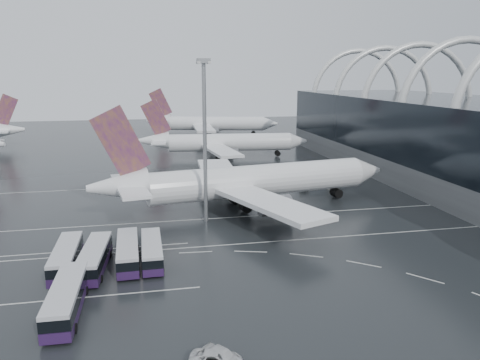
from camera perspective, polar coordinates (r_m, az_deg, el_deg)
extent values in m
plane|color=black|center=(77.12, 1.10, -7.18)|extent=(420.00, 420.00, 0.00)
torus|color=silver|center=(123.58, 25.48, 7.74)|extent=(33.80, 1.80, 33.80)
torus|color=silver|center=(139.21, 20.79, 8.60)|extent=(33.80, 1.80, 33.80)
torus|color=silver|center=(155.60, 17.05, 9.24)|extent=(33.80, 1.80, 33.80)
torus|color=silver|center=(172.52, 14.03, 9.73)|extent=(33.80, 1.80, 33.80)
cube|color=beige|center=(75.29, 1.44, -7.69)|extent=(120.00, 0.25, 0.01)
cube|color=beige|center=(88.24, -0.61, -4.55)|extent=(120.00, 0.25, 0.01)
cube|color=beige|center=(114.88, -3.27, -0.43)|extent=(120.00, 0.25, 0.01)
cube|color=beige|center=(61.25, -18.43, -13.43)|extent=(28.00, 0.25, 0.01)
cube|color=beige|center=(75.87, -17.07, -8.12)|extent=(28.00, 0.25, 0.01)
cylinder|color=white|center=(93.97, 2.39, -0.01)|extent=(45.29, 13.33, 6.23)
cone|color=white|center=(106.50, 15.19, 1.09)|extent=(7.36, 7.18, 6.23)
cone|color=white|center=(86.90, -14.73, -0.78)|extent=(11.60, 7.87, 6.23)
cube|color=#4E1867|center=(85.53, -14.31, 4.46)|extent=(10.32, 2.29, 13.21)
cube|color=white|center=(87.13, -13.32, -0.67)|extent=(7.87, 19.87, 0.54)
cube|color=white|center=(80.54, 3.32, -2.71)|extent=(16.73, 27.77, 0.86)
cube|color=white|center=(104.92, -2.66, 0.99)|extent=(8.82, 27.20, 0.86)
cylinder|color=slate|center=(85.65, 4.25, -3.11)|extent=(6.42, 4.55, 3.65)
cylinder|color=slate|center=(102.91, -0.29, -0.33)|extent=(6.42, 4.55, 3.65)
cube|color=black|center=(93.48, -0.06, -2.79)|extent=(13.83, 8.85, 2.36)
cylinder|color=white|center=(149.65, -1.22, 4.62)|extent=(38.89, 9.05, 5.54)
cone|color=white|center=(153.19, 7.08, 4.72)|extent=(6.22, 6.05, 5.54)
cone|color=white|center=(149.34, -10.49, 4.76)|extent=(10.03, 6.40, 5.54)
cube|color=#4E1867|center=(148.45, -10.23, 7.47)|extent=(9.22, 1.41, 11.75)
cube|color=white|center=(149.21, -9.75, 4.78)|extent=(5.86, 17.53, 0.48)
cube|color=white|center=(137.67, -2.36, 3.64)|extent=(9.45, 24.52, 0.76)
cube|color=white|center=(161.25, -2.96, 5.00)|extent=(13.48, 24.81, 0.76)
cylinder|color=slate|center=(141.46, -1.29, 3.19)|extent=(5.53, 3.72, 3.25)
cylinder|color=slate|center=(158.39, -1.84, 4.24)|extent=(5.53, 3.72, 3.25)
cube|color=black|center=(149.97, -2.67, 3.15)|extent=(11.98, 7.14, 2.10)
cylinder|color=white|center=(203.07, -2.87, 6.91)|extent=(40.19, 15.46, 5.96)
cone|color=white|center=(202.25, 3.70, 6.87)|extent=(7.42, 7.27, 5.96)
cone|color=white|center=(206.79, -9.87, 7.13)|extent=(11.41, 8.27, 5.96)
cube|color=#4E1867|center=(205.97, -9.67, 9.24)|extent=(9.75, 3.00, 12.63)
cube|color=white|center=(206.37, -9.31, 7.14)|extent=(8.97, 19.06, 0.51)
cube|color=white|center=(190.88, -4.46, 6.31)|extent=(8.10, 25.92, 0.82)
cube|color=white|center=(216.25, -3.64, 7.10)|extent=(17.73, 26.23, 0.82)
cylinder|color=slate|center=(194.30, -3.41, 5.89)|extent=(6.33, 4.76, 3.49)
cylinder|color=slate|center=(212.58, -2.91, 6.51)|extent=(6.33, 4.76, 3.49)
cube|color=black|center=(203.96, -4.01, 5.75)|extent=(13.55, 9.37, 2.26)
cone|color=white|center=(193.09, -26.20, 5.51)|extent=(10.38, 6.78, 5.67)
cube|color=#4E1867|center=(192.59, -26.70, 7.61)|extent=(9.43, 1.69, 12.03)
cube|color=white|center=(193.37, -26.77, 5.46)|extent=(6.44, 18.01, 0.49)
cube|color=#2E133E|center=(69.64, -20.37, -9.49)|extent=(2.96, 13.27, 1.12)
cube|color=black|center=(69.20, -20.45, -8.55)|extent=(3.02, 13.00, 1.33)
cube|color=silver|center=(68.89, -20.51, -7.86)|extent=(2.96, 13.27, 0.46)
cylinder|color=black|center=(65.70, -19.64, -11.19)|extent=(0.36, 1.02, 1.02)
cylinder|color=black|center=(66.19, -22.12, -11.21)|extent=(0.36, 1.02, 1.02)
cylinder|color=black|center=(73.48, -18.76, -8.52)|extent=(0.36, 1.02, 1.02)
cylinder|color=black|center=(73.92, -20.97, -8.57)|extent=(0.36, 1.02, 1.02)
cube|color=#2E133E|center=(68.30, -17.26, -9.70)|extent=(3.92, 13.40, 1.12)
cube|color=black|center=(67.85, -17.33, -8.75)|extent=(3.96, 13.14, 1.32)
cube|color=silver|center=(67.54, -17.38, -8.04)|extent=(3.92, 13.40, 0.46)
cylinder|color=black|center=(64.39, -16.61, -11.47)|extent=(0.43, 1.04, 1.02)
cylinder|color=black|center=(64.92, -19.12, -11.44)|extent=(0.43, 1.04, 1.02)
cylinder|color=black|center=(72.09, -15.56, -8.71)|extent=(0.43, 1.04, 1.02)
cylinder|color=black|center=(72.57, -17.79, -8.72)|extent=(0.43, 1.04, 1.02)
cube|color=#2E133E|center=(69.28, -13.49, -9.15)|extent=(3.24, 13.04, 1.10)
cube|color=black|center=(68.84, -13.54, -8.22)|extent=(3.29, 12.79, 1.30)
cube|color=silver|center=(68.54, -13.58, -7.54)|extent=(3.24, 13.04, 0.45)
cylinder|color=black|center=(65.58, -12.24, -10.75)|extent=(0.38, 1.01, 1.00)
cylinder|color=black|center=(65.64, -14.70, -10.87)|extent=(0.38, 1.01, 1.00)
cylinder|color=black|center=(73.27, -12.37, -8.18)|extent=(0.38, 1.01, 1.00)
cylinder|color=black|center=(73.33, -14.56, -8.29)|extent=(0.38, 1.01, 1.00)
cube|color=#2E133E|center=(69.19, -10.67, -9.07)|extent=(2.84, 12.39, 1.05)
cube|color=black|center=(68.77, -10.71, -8.19)|extent=(2.89, 12.14, 1.24)
cube|color=silver|center=(68.48, -10.74, -7.54)|extent=(2.84, 12.39, 0.43)
cylinder|color=black|center=(65.70, -9.39, -10.60)|extent=(0.34, 0.95, 0.95)
cylinder|color=black|center=(65.68, -11.74, -10.72)|extent=(0.34, 0.95, 0.95)
cylinder|color=black|center=(73.03, -9.70, -8.15)|extent=(0.34, 0.95, 0.95)
cylinder|color=black|center=(73.01, -11.79, -8.25)|extent=(0.34, 0.95, 0.95)
cube|color=#2E133E|center=(57.82, -20.34, -14.18)|extent=(3.32, 13.83, 1.17)
cube|color=black|center=(57.27, -20.44, -13.04)|extent=(3.37, 13.56, 1.38)
cube|color=silver|center=(56.88, -20.52, -12.20)|extent=(3.32, 13.83, 0.48)
cylinder|color=black|center=(53.93, -19.48, -16.69)|extent=(0.39, 1.07, 1.06)
cylinder|color=black|center=(54.49, -22.68, -16.64)|extent=(0.39, 1.07, 1.06)
cylinder|color=black|center=(61.68, -18.25, -12.68)|extent=(0.39, 1.07, 1.06)
cylinder|color=black|center=(62.17, -21.01, -12.70)|extent=(0.39, 1.07, 1.06)
imported|color=silver|center=(46.35, -2.93, -20.95)|extent=(5.43, 3.82, 1.38)
imported|color=silver|center=(46.57, -2.11, -20.67)|extent=(4.14, 4.58, 1.51)
cylinder|color=gray|center=(83.11, -4.30, 4.31)|extent=(0.71, 0.71, 28.21)
cube|color=gray|center=(82.20, -4.48, 14.29)|extent=(2.22, 2.22, 0.81)
cube|color=silver|center=(82.20, -4.47, 14.08)|extent=(2.02, 2.02, 0.40)
cube|color=slate|center=(108.74, 7.82, -0.99)|extent=(2.09, 1.24, 1.14)
cube|color=#B3AE17|center=(97.75, 0.39, -2.48)|extent=(1.99, 1.18, 1.09)
cube|color=slate|center=(110.90, 11.34, -0.80)|extent=(2.45, 1.45, 1.34)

